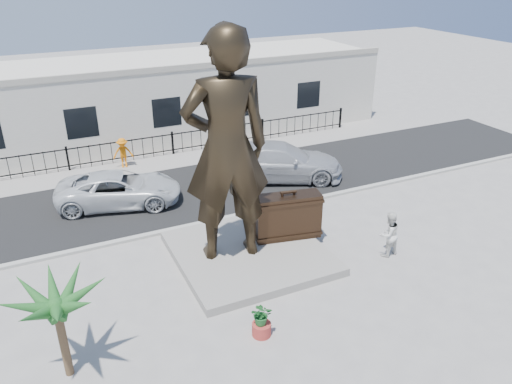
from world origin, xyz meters
The scene contains 16 objects.
ground centered at (0.00, 0.00, 0.00)m, with size 100.00×100.00×0.00m, color #9E9991.
street centered at (0.00, 8.00, 0.01)m, with size 40.00×7.00×0.01m, color black.
curb centered at (0.00, 4.50, 0.06)m, with size 40.00×0.25×0.12m, color #A5A399.
far_sidewalk centered at (0.00, 12.00, 0.01)m, with size 40.00×2.50×0.02m, color #9E9991.
plinth centered at (-0.50, 1.50, 0.15)m, with size 5.20×5.20×0.30m, color gray.
fence centered at (0.00, 12.80, 0.60)m, with size 22.00×0.10×1.20m, color black.
building centered at (0.00, 17.00, 2.20)m, with size 28.00×7.00×4.40m, color silver.
statue centered at (-1.23, 1.66, 4.28)m, with size 2.90×1.90×7.96m, color black.
suitcase centered at (1.19, 1.75, 1.17)m, with size 2.46×0.78×1.73m, color black.
tourist centered at (4.11, -0.53, 0.86)m, with size 0.84×0.65×1.73m, color white.
car_white centered at (-3.89, 7.79, 0.75)m, with size 2.44×5.30×1.47m, color silver.
car_silver centered at (3.77, 7.35, 0.90)m, with size 2.50×6.15×1.79m, color #ACAEB1.
worker centered at (-2.85, 12.04, 0.80)m, with size 1.01×0.58×1.56m, color orange.
palm_tree centered at (-7.14, -1.64, 0.00)m, with size 1.80×1.80×3.20m, color #1D521E, non-canonical shape.
planter centered at (-1.91, -2.45, 0.20)m, with size 0.56×0.56×0.40m, color #AB342D.
shrub centered at (-1.91, -2.45, 0.74)m, with size 0.61×0.53×0.68m, color #1F6127.
Camera 1 is at (-6.88, -12.63, 9.97)m, focal length 35.00 mm.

